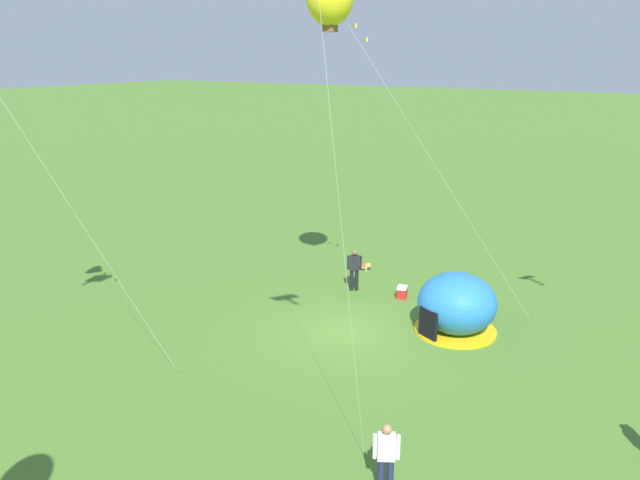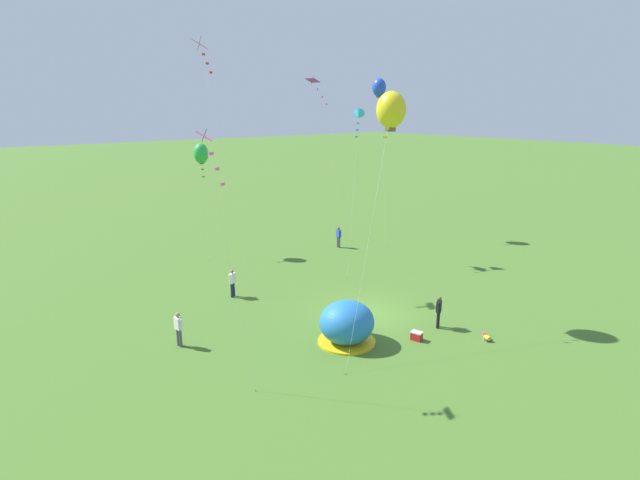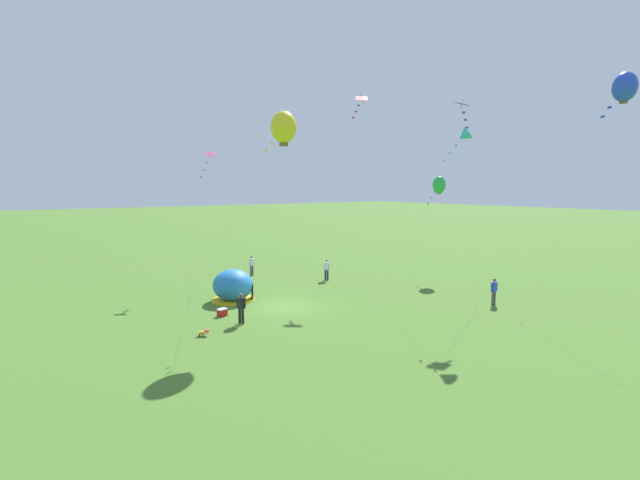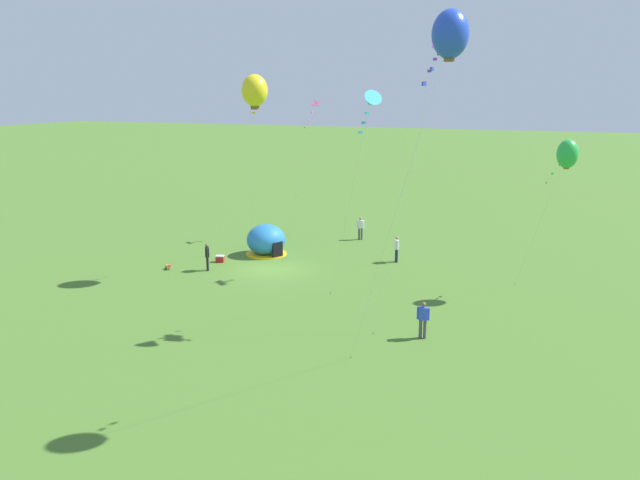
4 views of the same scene
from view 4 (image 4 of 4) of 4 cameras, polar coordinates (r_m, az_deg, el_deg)
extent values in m
plane|color=#477028|center=(39.29, -4.48, -2.71)|extent=(300.00, 300.00, 0.00)
ellipsoid|color=#2672BF|center=(42.64, -4.96, 0.04)|extent=(2.70, 2.60, 2.10)
cylinder|color=yellow|center=(42.89, -4.93, -1.26)|extent=(2.81, 2.81, 0.10)
cube|color=black|center=(41.77, -3.90, -0.93)|extent=(0.77, 0.47, 1.10)
cube|color=red|center=(41.36, -9.13, -1.74)|extent=(0.48, 0.60, 0.38)
cube|color=white|center=(41.30, -9.14, -1.45)|extent=(0.49, 0.61, 0.06)
cylinder|color=gold|center=(40.40, -13.75, -2.36)|extent=(0.32, 0.38, 0.22)
sphere|color=beige|center=(40.18, -13.54, -2.39)|extent=(0.19, 0.19, 0.19)
cylinder|color=#D83F3F|center=(40.16, -13.54, -2.27)|extent=(0.24, 0.24, 0.06)
cylinder|color=beige|center=(40.38, -13.53, -2.48)|extent=(0.07, 0.07, 0.17)
cylinder|color=beige|center=(40.27, -13.76, -2.54)|extent=(0.07, 0.07, 0.17)
cylinder|color=navy|center=(40.56, -13.74, -2.45)|extent=(0.09, 0.09, 0.13)
cylinder|color=navy|center=(40.48, -13.93, -2.50)|extent=(0.09, 0.09, 0.13)
cylinder|color=#4C4C51|center=(47.00, 3.59, 0.57)|extent=(0.15, 0.15, 0.88)
cylinder|color=#4C4C51|center=(46.97, 3.83, 0.56)|extent=(0.15, 0.15, 0.88)
cube|color=white|center=(46.82, 3.73, 1.45)|extent=(0.30, 0.41, 0.60)
sphere|color=#9E7051|center=(46.74, 3.74, 1.96)|extent=(0.22, 0.22, 0.22)
cylinder|color=white|center=(46.86, 3.42, 1.46)|extent=(0.09, 0.09, 0.58)
cylinder|color=white|center=(46.79, 4.03, 1.43)|extent=(0.09, 0.09, 0.58)
cylinder|color=black|center=(39.61, -10.24, -2.10)|extent=(0.15, 0.15, 0.88)
cylinder|color=black|center=(39.42, -10.24, -2.17)|extent=(0.15, 0.15, 0.88)
cube|color=black|center=(39.32, -10.28, -1.10)|extent=(0.45, 0.40, 0.60)
sphere|color=brown|center=(39.22, -10.31, -0.49)|extent=(0.22, 0.22, 0.22)
cylinder|color=black|center=(39.57, -10.28, -1.01)|extent=(0.09, 0.09, 0.58)
cylinder|color=black|center=(39.08, -10.29, -1.19)|extent=(0.09, 0.09, 0.58)
cylinder|color=#1E2347|center=(40.98, 7.03, -1.45)|extent=(0.15, 0.15, 0.88)
cylinder|color=#1E2347|center=(41.17, 6.97, -1.38)|extent=(0.15, 0.15, 0.88)
cube|color=white|center=(40.89, 7.03, -0.41)|extent=(0.45, 0.39, 0.60)
sphere|color=#9E7051|center=(40.79, 7.05, 0.17)|extent=(0.22, 0.22, 0.22)
cylinder|color=white|center=(40.66, 7.10, -0.50)|extent=(0.09, 0.09, 0.58)
cylinder|color=white|center=(41.13, 6.96, -0.33)|extent=(0.09, 0.09, 0.58)
cylinder|color=#4C4C51|center=(28.92, 9.17, -8.00)|extent=(0.15, 0.15, 0.88)
cylinder|color=#4C4C51|center=(28.88, 9.56, -8.05)|extent=(0.15, 0.15, 0.88)
cube|color=blue|center=(28.64, 9.42, -6.65)|extent=(0.25, 0.38, 0.60)
sphere|color=brown|center=(28.50, 9.45, -5.84)|extent=(0.22, 0.22, 0.22)
cylinder|color=blue|center=(28.69, 8.93, -6.59)|extent=(0.09, 0.09, 0.58)
cylinder|color=blue|center=(28.59, 9.91, -6.71)|extent=(0.09, 0.09, 0.58)
cylinder|color=silver|center=(23.08, 6.72, 1.87)|extent=(2.59, 4.01, 12.69)
cylinder|color=brown|center=(26.76, 2.85, -10.62)|extent=(0.03, 0.03, 0.06)
ellipsoid|color=blue|center=(20.99, 11.83, 17.95)|extent=(1.17, 1.17, 1.53)
cube|color=brown|center=(20.94, 11.73, 15.96)|extent=(0.29, 0.29, 0.21)
cube|color=blue|center=(21.22, 10.93, 16.42)|extent=(0.18, 0.19, 0.12)
cube|color=blue|center=(21.43, 10.20, 15.14)|extent=(0.21, 0.10, 0.12)
cube|color=blue|center=(21.66, 9.49, 13.88)|extent=(0.21, 0.13, 0.12)
cylinder|color=silver|center=(47.27, -1.69, 6.31)|extent=(0.55, 2.20, 10.04)
cylinder|color=brown|center=(48.34, -2.96, 0.45)|extent=(0.03, 0.03, 0.06)
cube|color=pink|center=(46.73, -0.33, 12.40)|extent=(0.86, 0.90, 0.40)
cylinder|color=#332314|center=(46.73, -0.33, 12.41)|extent=(0.10, 0.33, 0.50)
cube|color=pink|center=(46.80, -0.75, 11.60)|extent=(0.21, 0.09, 0.12)
cube|color=pink|center=(46.86, -1.09, 10.93)|extent=(0.21, 0.10, 0.12)
cube|color=pink|center=(46.93, -1.44, 10.26)|extent=(0.21, 0.14, 0.12)
cylinder|color=silver|center=(41.06, -6.19, 5.78)|extent=(6.24, 3.82, 10.96)
cylinder|color=brown|center=(45.67, -6.34, -0.40)|extent=(0.03, 0.03, 0.06)
ellipsoid|color=yellow|center=(37.05, -6.00, 13.44)|extent=(1.51, 1.51, 1.83)
cube|color=brown|center=(37.06, -5.96, 11.99)|extent=(0.38, 0.38, 0.27)
cube|color=yellow|center=(37.48, -6.03, 12.71)|extent=(0.18, 0.19, 0.12)
cube|color=yellow|center=(37.85, -6.05, 12.10)|extent=(0.17, 0.19, 0.12)
cube|color=yellow|center=(38.23, -6.08, 11.50)|extent=(0.16, 0.20, 0.12)
cylinder|color=silver|center=(28.74, 7.94, 4.39)|extent=(3.15, 1.98, 12.93)
cylinder|color=brown|center=(29.25, 4.90, -8.48)|extent=(0.03, 0.03, 0.06)
cube|color=purple|center=(29.77, 11.03, 17.07)|extent=(0.96, 0.99, 0.29)
cylinder|color=#332314|center=(29.78, 11.03, 17.09)|extent=(0.20, 0.14, 0.63)
cube|color=purple|center=(29.47, 10.47, 15.95)|extent=(0.17, 0.20, 0.12)
cube|color=purple|center=(29.23, 9.99, 14.97)|extent=(0.11, 0.21, 0.12)
cube|color=purple|center=(28.99, 9.51, 13.98)|extent=(0.11, 0.21, 0.12)
cylinder|color=silver|center=(31.09, 2.62, 2.92)|extent=(3.79, 3.28, 10.50)
cylinder|color=brown|center=(34.67, 0.97, -4.86)|extent=(0.03, 0.03, 0.06)
cone|color=#33B7D1|center=(28.26, 4.68, 12.53)|extent=(1.24, 1.23, 1.00)
cube|color=#33B7D1|center=(28.66, 4.31, 11.50)|extent=(0.20, 0.17, 0.12)
cube|color=#33B7D1|center=(29.00, 4.02, 10.65)|extent=(0.19, 0.18, 0.12)
cube|color=#33B7D1|center=(29.34, 3.73, 9.81)|extent=(0.19, 0.18, 0.12)
cylinder|color=silver|center=(36.54, 19.47, 1.53)|extent=(0.87, 2.19, 7.72)
cylinder|color=brown|center=(37.93, 17.40, -3.86)|extent=(0.03, 0.03, 0.06)
ellipsoid|color=green|center=(35.54, 21.69, 7.33)|extent=(1.11, 1.11, 1.52)
cube|color=brown|center=(35.62, 21.60, 6.23)|extent=(0.28, 0.28, 0.20)
cube|color=green|center=(35.74, 21.05, 6.45)|extent=(0.20, 0.08, 0.12)
cube|color=green|center=(35.92, 20.51, 5.71)|extent=(0.21, 0.14, 0.12)
cube|color=green|center=(36.11, 19.98, 4.97)|extent=(0.20, 0.06, 0.12)
cylinder|color=silver|center=(38.97, 8.72, 8.02)|extent=(0.67, 4.23, 14.65)
cylinder|color=brown|center=(40.51, 5.34, -2.19)|extent=(0.03, 0.03, 0.06)
cube|color=red|center=(38.89, 12.44, 18.67)|extent=(1.25, 1.28, 0.50)
cylinder|color=#332314|center=(38.89, 12.44, 18.69)|extent=(0.09, 0.46, 0.78)
cube|color=red|center=(38.84, 11.82, 17.81)|extent=(0.21, 0.13, 0.12)
cube|color=red|center=(38.81, 11.29, 17.08)|extent=(0.21, 0.10, 0.12)
cube|color=red|center=(38.79, 10.78, 16.34)|extent=(0.20, 0.15, 0.12)
camera|label=1|loc=(43.13, 22.99, 10.24)|focal=35.00mm
camera|label=2|loc=(62.67, -12.99, 13.31)|focal=28.00mm
camera|label=3|loc=(32.23, -47.90, 2.86)|focal=24.00mm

